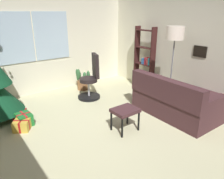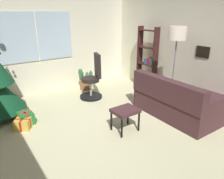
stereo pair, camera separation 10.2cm
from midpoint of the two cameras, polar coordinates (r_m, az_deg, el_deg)
The scene contains 12 objects.
ground_plane at distance 3.92m, azimuth 1.68°, elevation -12.41°, with size 4.69×5.74×0.10m, color beige.
wall_back_with_windows at distance 5.93m, azimuth -16.03°, elevation 12.54°, with size 4.69×0.12×2.68m.
wall_right_with_frames at distance 5.17m, azimuth 23.91°, elevation 10.52°, with size 0.12×5.74×2.68m.
couch at distance 4.64m, azimuth 19.36°, elevation -3.27°, with size 1.62×1.75×0.86m.
footstool at distance 3.82m, azimuth 4.37°, elevation -6.18°, with size 0.45×0.37×0.43m.
gift_box_red at distance 4.80m, azimuth -22.56°, elevation -5.93°, with size 0.33×0.36×0.16m.
gift_box_green at distance 4.46m, azimuth -21.66°, elevation -7.20°, with size 0.28×0.34×0.24m.
gift_box_gold at distance 4.30m, azimuth -22.27°, elevation -8.60°, with size 0.36×0.36×0.21m.
office_chair at distance 5.29m, azimuth -4.61°, elevation 2.30°, with size 0.57×0.56×1.12m.
bookshelf at distance 5.93m, azimuth 9.99°, elevation 7.16°, with size 0.18×0.64×1.71m.
floor_lamp at distance 4.76m, azimuth 17.71°, elevation 12.89°, with size 0.37×0.37×1.79m.
potted_plant at distance 5.98m, azimuth -6.93°, elevation 2.38°, with size 0.37×0.43×0.59m.
Camera 2 is at (-1.97, -2.65, 2.07)m, focal length 33.87 mm.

